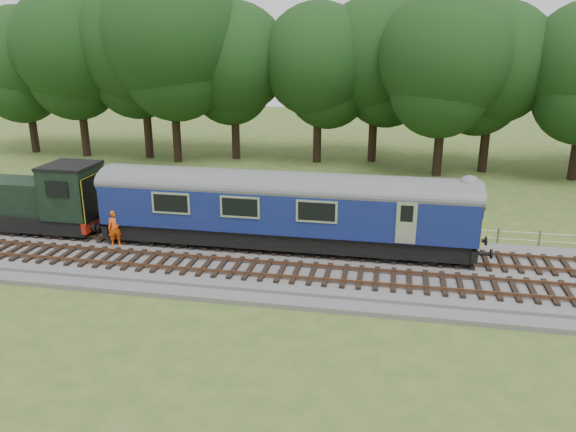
# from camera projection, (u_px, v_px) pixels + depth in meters

# --- Properties ---
(ground) EXTENTS (120.00, 120.00, 0.00)m
(ground) POSITION_uv_depth(u_px,v_px,m) (332.00, 269.00, 26.11)
(ground) COLOR #375720
(ground) RESTS_ON ground
(ballast) EXTENTS (70.00, 7.00, 0.35)m
(ballast) POSITION_uv_depth(u_px,v_px,m) (332.00, 265.00, 26.05)
(ballast) COLOR #4C4C4F
(ballast) RESTS_ON ground
(track_north) EXTENTS (67.20, 2.40, 0.21)m
(track_north) POSITION_uv_depth(u_px,v_px,m) (336.00, 250.00, 27.29)
(track_north) COLOR black
(track_north) RESTS_ON ballast
(track_south) EXTENTS (67.20, 2.40, 0.21)m
(track_south) POSITION_uv_depth(u_px,v_px,m) (328.00, 274.00, 24.49)
(track_south) COLOR black
(track_south) RESTS_ON ballast
(fence) EXTENTS (64.00, 0.12, 1.00)m
(fence) POSITION_uv_depth(u_px,v_px,m) (342.00, 236.00, 30.31)
(fence) COLOR #6B6054
(fence) RESTS_ON ground
(tree_line) EXTENTS (70.00, 8.00, 18.00)m
(tree_line) POSITION_uv_depth(u_px,v_px,m) (363.00, 166.00, 46.66)
(tree_line) COLOR black
(tree_line) RESTS_ON ground
(dmu_railcar) EXTENTS (18.05, 2.86, 3.88)m
(dmu_railcar) POSITION_uv_depth(u_px,v_px,m) (284.00, 204.00, 27.07)
(dmu_railcar) COLOR black
(dmu_railcar) RESTS_ON ground
(shunter_loco) EXTENTS (8.91, 2.60, 3.38)m
(shunter_loco) POSITION_uv_depth(u_px,v_px,m) (27.00, 201.00, 29.78)
(shunter_loco) COLOR black
(shunter_loco) RESTS_ON ground
(worker) EXTENTS (0.81, 0.74, 1.86)m
(worker) POSITION_uv_depth(u_px,v_px,m) (115.00, 228.00, 27.69)
(worker) COLOR #F0510C
(worker) RESTS_ON ballast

